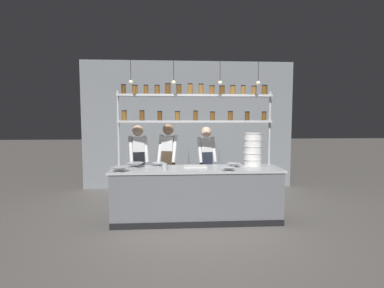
{
  "coord_description": "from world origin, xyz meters",
  "views": [
    {
      "loc": [
        -0.41,
        -5.06,
        1.78
      ],
      "look_at": [
        -0.07,
        0.2,
        1.32
      ],
      "focal_mm": 28.0,
      "sensor_mm": 36.0,
      "label": 1
    }
  ],
  "objects_px": {
    "prep_bowl_near_left": "(119,169)",
    "serving_cup_front": "(165,166)",
    "prep_bowl_center_front": "(158,164)",
    "prep_bowl_near_right": "(135,165)",
    "prep_bowl_center_back": "(234,165)",
    "chef_right": "(206,161)",
    "container_stack": "(253,149)",
    "spice_shelf_unit": "(195,110)",
    "chef_left": "(138,161)",
    "cutting_board": "(195,166)",
    "chef_center": "(168,160)",
    "prep_bowl_far_left": "(229,169)"
  },
  "relations": [
    {
      "from": "prep_bowl_near_left",
      "to": "spice_shelf_unit",
      "type": "bearing_deg",
      "value": 25.92
    },
    {
      "from": "container_stack",
      "to": "prep_bowl_center_front",
      "type": "relative_size",
      "value": 2.63
    },
    {
      "from": "container_stack",
      "to": "prep_bowl_center_back",
      "type": "bearing_deg",
      "value": -158.84
    },
    {
      "from": "chef_right",
      "to": "serving_cup_front",
      "type": "height_order",
      "value": "chef_right"
    },
    {
      "from": "serving_cup_front",
      "to": "chef_left",
      "type": "bearing_deg",
      "value": 123.01
    },
    {
      "from": "spice_shelf_unit",
      "to": "chef_center",
      "type": "height_order",
      "value": "spice_shelf_unit"
    },
    {
      "from": "chef_left",
      "to": "chef_right",
      "type": "bearing_deg",
      "value": -9.7
    },
    {
      "from": "spice_shelf_unit",
      "to": "cutting_board",
      "type": "distance_m",
      "value": 1.02
    },
    {
      "from": "container_stack",
      "to": "prep_bowl_near_left",
      "type": "relative_size",
      "value": 2.14
    },
    {
      "from": "cutting_board",
      "to": "prep_bowl_far_left",
      "type": "relative_size",
      "value": 1.79
    },
    {
      "from": "prep_bowl_center_back",
      "to": "serving_cup_front",
      "type": "relative_size",
      "value": 2.34
    },
    {
      "from": "prep_bowl_far_left",
      "to": "spice_shelf_unit",
      "type": "bearing_deg",
      "value": 127.67
    },
    {
      "from": "chef_center",
      "to": "container_stack",
      "type": "bearing_deg",
      "value": -0.34
    },
    {
      "from": "prep_bowl_near_left",
      "to": "prep_bowl_center_front",
      "type": "xyz_separation_m",
      "value": [
        0.59,
        0.54,
        -0.01
      ]
    },
    {
      "from": "prep_bowl_near_left",
      "to": "prep_bowl_near_right",
      "type": "height_order",
      "value": "prep_bowl_near_right"
    },
    {
      "from": "serving_cup_front",
      "to": "chef_center",
      "type": "bearing_deg",
      "value": 86.26
    },
    {
      "from": "cutting_board",
      "to": "prep_bowl_near_left",
      "type": "distance_m",
      "value": 1.3
    },
    {
      "from": "prep_bowl_center_back",
      "to": "spice_shelf_unit",
      "type": "bearing_deg",
      "value": 157.01
    },
    {
      "from": "spice_shelf_unit",
      "to": "chef_left",
      "type": "distance_m",
      "value": 1.5
    },
    {
      "from": "spice_shelf_unit",
      "to": "chef_right",
      "type": "bearing_deg",
      "value": 62.5
    },
    {
      "from": "chef_center",
      "to": "chef_right",
      "type": "distance_m",
      "value": 0.77
    },
    {
      "from": "prep_bowl_near_left",
      "to": "prep_bowl_center_front",
      "type": "relative_size",
      "value": 1.23
    },
    {
      "from": "cutting_board",
      "to": "prep_bowl_far_left",
      "type": "bearing_deg",
      "value": -39.05
    },
    {
      "from": "prep_bowl_near_left",
      "to": "serving_cup_front",
      "type": "relative_size",
      "value": 2.55
    },
    {
      "from": "container_stack",
      "to": "spice_shelf_unit",
      "type": "bearing_deg",
      "value": 172.74
    },
    {
      "from": "cutting_board",
      "to": "chef_center",
      "type": "bearing_deg",
      "value": 129.54
    },
    {
      "from": "container_stack",
      "to": "serving_cup_front",
      "type": "height_order",
      "value": "container_stack"
    },
    {
      "from": "chef_left",
      "to": "prep_bowl_near_right",
      "type": "height_order",
      "value": "chef_left"
    },
    {
      "from": "container_stack",
      "to": "prep_bowl_near_left",
      "type": "bearing_deg",
      "value": -168.17
    },
    {
      "from": "container_stack",
      "to": "prep_bowl_center_front",
      "type": "distance_m",
      "value": 1.72
    },
    {
      "from": "chef_right",
      "to": "prep_bowl_center_back",
      "type": "distance_m",
      "value": 0.87
    },
    {
      "from": "cutting_board",
      "to": "prep_bowl_near_left",
      "type": "height_order",
      "value": "prep_bowl_near_left"
    },
    {
      "from": "prep_bowl_center_front",
      "to": "prep_bowl_near_right",
      "type": "xyz_separation_m",
      "value": [
        -0.39,
        -0.12,
        0.01
      ]
    },
    {
      "from": "cutting_board",
      "to": "chef_right",
      "type": "bearing_deg",
      "value": 69.06
    },
    {
      "from": "chef_left",
      "to": "chef_center",
      "type": "distance_m",
      "value": 0.58
    },
    {
      "from": "chef_right",
      "to": "container_stack",
      "type": "bearing_deg",
      "value": -48.79
    },
    {
      "from": "spice_shelf_unit",
      "to": "serving_cup_front",
      "type": "bearing_deg",
      "value": -140.77
    },
    {
      "from": "prep_bowl_center_front",
      "to": "spice_shelf_unit",
      "type": "bearing_deg",
      "value": 5.99
    },
    {
      "from": "prep_bowl_center_front",
      "to": "prep_bowl_near_right",
      "type": "height_order",
      "value": "prep_bowl_near_right"
    },
    {
      "from": "container_stack",
      "to": "cutting_board",
      "type": "height_order",
      "value": "container_stack"
    },
    {
      "from": "chef_center",
      "to": "prep_bowl_center_back",
      "type": "distance_m",
      "value": 1.31
    },
    {
      "from": "prep_bowl_near_right",
      "to": "prep_bowl_far_left",
      "type": "distance_m",
      "value": 1.62
    },
    {
      "from": "chef_center",
      "to": "container_stack",
      "type": "xyz_separation_m",
      "value": [
        1.52,
        -0.48,
        0.26
      ]
    },
    {
      "from": "spice_shelf_unit",
      "to": "container_stack",
      "type": "relative_size",
      "value": 4.72
    },
    {
      "from": "chef_left",
      "to": "prep_bowl_center_front",
      "type": "bearing_deg",
      "value": -62.76
    },
    {
      "from": "chef_right",
      "to": "prep_bowl_near_left",
      "type": "relative_size",
      "value": 5.83
    },
    {
      "from": "chef_center",
      "to": "cutting_board",
      "type": "distance_m",
      "value": 0.75
    },
    {
      "from": "chef_right",
      "to": "serving_cup_front",
      "type": "xyz_separation_m",
      "value": [
        -0.8,
        -0.94,
        0.06
      ]
    },
    {
      "from": "prep_bowl_far_left",
      "to": "chef_center",
      "type": "bearing_deg",
      "value": 134.92
    },
    {
      "from": "prep_bowl_far_left",
      "to": "serving_cup_front",
      "type": "distance_m",
      "value": 1.06
    }
  ]
}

